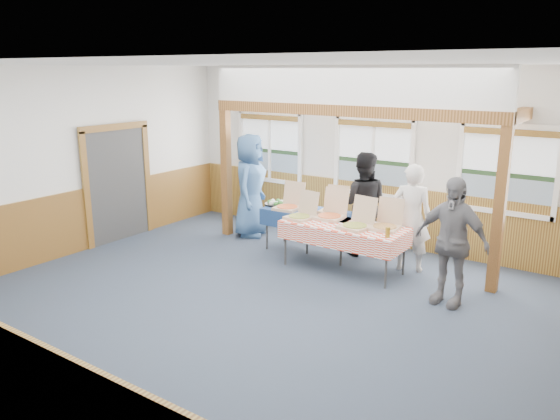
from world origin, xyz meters
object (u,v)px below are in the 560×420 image
at_px(table_left, 311,214).
at_px(woman_black, 362,204).
at_px(man_blue, 250,185).
at_px(table_right, 344,228).
at_px(woman_white, 411,218).
at_px(person_grey, 451,241).

relative_size(table_left, woman_black, 0.95).
height_order(woman_black, man_blue, man_blue).
relative_size(table_right, woman_black, 1.12).
relative_size(woman_white, person_grey, 0.97).
xyz_separation_m(table_left, person_grey, (2.66, -0.74, 0.19)).
relative_size(woman_black, person_grey, 1.01).
bearing_deg(person_grey, table_left, 172.80).
height_order(woman_white, woman_black, woman_black).
bearing_deg(woman_white, table_right, 20.87).
distance_m(woman_white, woman_black, 1.02).
xyz_separation_m(woman_white, person_grey, (0.92, -0.93, 0.02)).
height_order(man_blue, person_grey, man_blue).
bearing_deg(table_right, woman_black, 94.60).
bearing_deg(table_left, woman_white, 7.60).
xyz_separation_m(table_right, woman_black, (-0.11, 0.86, 0.19)).
relative_size(man_blue, person_grey, 1.11).
distance_m(table_left, man_blue, 1.57).
height_order(table_left, person_grey, person_grey).
bearing_deg(table_left, table_right, -24.28).
bearing_deg(person_grey, woman_white, 143.36).
bearing_deg(table_right, table_left, 151.26).
height_order(table_left, man_blue, man_blue).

